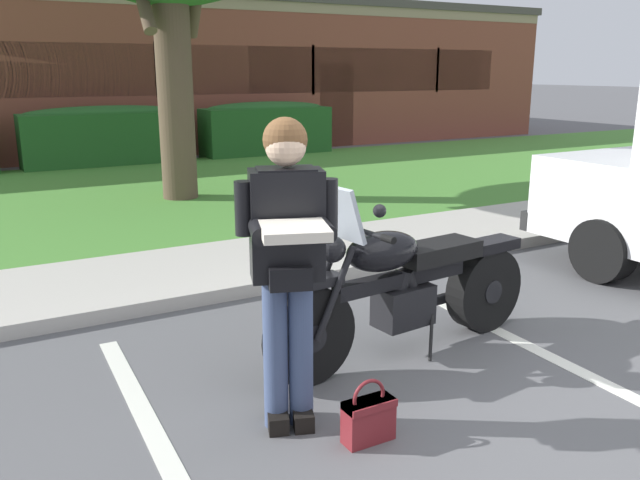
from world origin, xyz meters
TOP-DOWN VIEW (x-y plane):
  - ground_plane at (0.00, 0.00)m, footprint 140.00×140.00m
  - curb_strip at (0.00, 2.90)m, footprint 60.00×0.20m
  - concrete_walk at (0.00, 3.75)m, footprint 60.00×1.50m
  - grass_lawn at (0.00, 8.09)m, footprint 60.00×7.18m
  - stall_stripe_1 at (1.07, 0.20)m, footprint 0.29×4.40m
  - motorcycle at (0.32, 1.21)m, footprint 2.24×0.82m
  - rider_person at (-0.90, 0.73)m, footprint 0.55×0.65m
  - handbag at (-0.61, 0.37)m, footprint 0.28×0.13m
  - hedge_center_right at (0.49, 11.66)m, footprint 3.34×0.90m
  - hedge_right at (4.06, 11.66)m, footprint 2.98×0.90m
  - brick_building at (1.83, 17.33)m, footprint 23.43×9.72m

SIDE VIEW (x-z plane):
  - ground_plane at x=0.00m, z-range 0.00..0.00m
  - stall_stripe_1 at x=1.07m, z-range 0.00..0.01m
  - grass_lawn at x=0.00m, z-range 0.00..0.06m
  - concrete_walk at x=0.00m, z-range 0.00..0.08m
  - curb_strip at x=0.00m, z-range 0.00..0.12m
  - handbag at x=-0.61m, z-range -0.04..0.32m
  - motorcycle at x=0.32m, z-range -0.14..1.12m
  - hedge_center_right at x=0.49m, z-range 0.03..1.27m
  - hedge_right at x=4.06m, z-range 0.03..1.27m
  - rider_person at x=-0.90m, z-range 0.15..1.86m
  - brick_building at x=1.83m, z-range 0.00..3.72m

